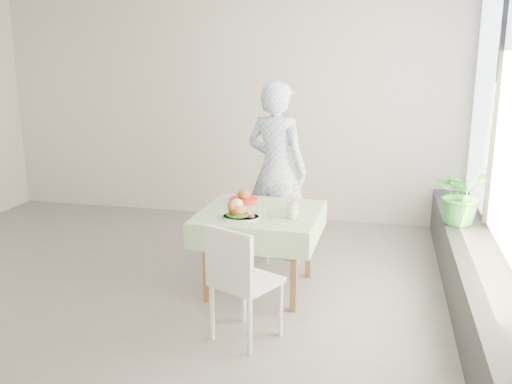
% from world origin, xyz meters
% --- Properties ---
extents(floor, '(6.00, 6.00, 0.00)m').
position_xyz_m(floor, '(0.00, 0.00, 0.00)').
color(floor, '#625F5D').
rests_on(floor, ground).
extents(wall_back, '(6.00, 0.02, 2.80)m').
position_xyz_m(wall_back, '(0.00, 2.50, 1.40)').
color(wall_back, beige).
rests_on(wall_back, ground).
extents(window_ledge, '(0.40, 4.80, 0.50)m').
position_xyz_m(window_ledge, '(2.80, 0.00, 0.25)').
color(window_ledge, black).
rests_on(window_ledge, ground).
extents(cafe_table, '(1.07, 1.07, 0.74)m').
position_xyz_m(cafe_table, '(0.95, 0.18, 0.46)').
color(cafe_table, brown).
rests_on(cafe_table, ground).
extents(chair_far, '(0.43, 0.43, 0.79)m').
position_xyz_m(chair_far, '(1.01, 1.02, 0.24)').
color(chair_far, white).
rests_on(chair_far, ground).
extents(chair_near, '(0.57, 0.57, 0.91)m').
position_xyz_m(chair_near, '(1.04, -0.75, 0.28)').
color(chair_near, white).
rests_on(chair_near, ground).
extents(diner, '(0.78, 0.64, 1.85)m').
position_xyz_m(diner, '(0.93, 1.08, 0.92)').
color(diner, '#8CACE0').
rests_on(diner, ground).
extents(main_dish, '(0.32, 0.32, 0.16)m').
position_xyz_m(main_dish, '(0.82, -0.07, 0.80)').
color(main_dish, white).
rests_on(main_dish, cafe_table).
extents(juice_cup_orange, '(0.11, 0.11, 0.30)m').
position_xyz_m(juice_cup_orange, '(1.24, 0.22, 0.81)').
color(juice_cup_orange, white).
rests_on(juice_cup_orange, cafe_table).
extents(juice_cup_lemonade, '(0.11, 0.11, 0.30)m').
position_xyz_m(juice_cup_lemonade, '(1.27, 0.03, 0.81)').
color(juice_cup_lemonade, white).
rests_on(juice_cup_lemonade, cafe_table).
extents(second_dish, '(0.26, 0.26, 0.12)m').
position_xyz_m(second_dish, '(0.74, 0.43, 0.78)').
color(second_dish, red).
rests_on(second_dish, cafe_table).
extents(potted_plant, '(0.72, 0.71, 0.60)m').
position_xyz_m(potted_plant, '(2.75, 1.01, 0.80)').
color(potted_plant, '#267330').
rests_on(potted_plant, window_ledge).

